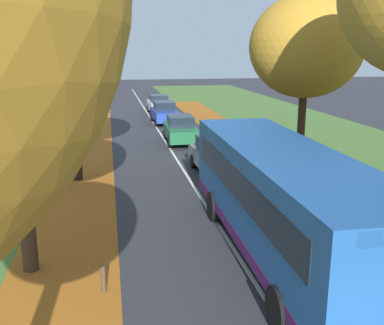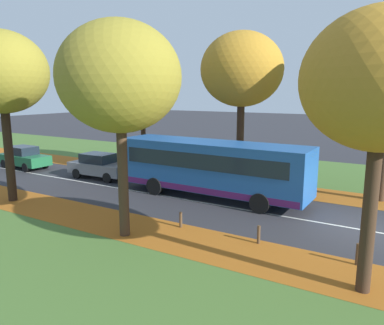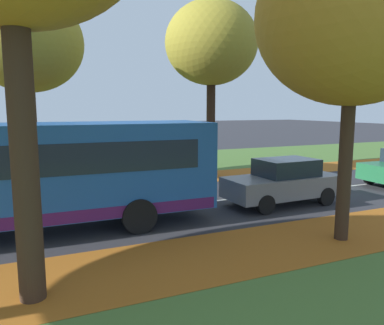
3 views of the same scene
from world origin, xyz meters
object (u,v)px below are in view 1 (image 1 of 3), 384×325
Objects in this scene: car_blue_third_in_line at (164,112)px; car_white_fourth_in_line at (159,104)px; car_grey_lead at (217,156)px; tree_right_mid at (306,47)px; bollard_third at (103,279)px; tree_left_mid at (68,23)px; bus at (282,197)px; car_green_following at (181,129)px; tree_left_near at (7,22)px.

car_white_fourth_in_line is (0.16, 5.12, 0.00)m from car_blue_third_in_line.
tree_right_mid is at bearing -13.30° from car_grey_lead.
tree_left_mid is at bearing 96.88° from bollard_third.
bus is 15.53m from car_green_following.
bus is (5.85, -8.56, -4.76)m from tree_left_mid.
tree_left_mid is 11.45m from bollard_third.
car_green_following is 7.38m from car_blue_third_in_line.
tree_left_near is 28.81m from car_white_fourth_in_line.
bollard_third is (1.16, -9.60, -6.13)m from tree_left_mid.
bus is (4.69, 1.05, 1.37)m from bollard_third.
bollard_third is 24.33m from car_blue_third_in_line.
tree_right_mid is 16.57m from car_blue_third_in_line.
car_green_following is at bearing -89.56° from car_blue_third_in_line.
tree_left_mid is 16.36m from car_blue_third_in_line.
bus is 8.44m from car_grey_lead.
bollard_third is at bearing -134.77° from tree_right_mid.
tree_right_mid is at bearing 63.07° from bus.
car_green_following is (6.29, 15.10, -5.25)m from tree_left_near.
tree_right_mid reaches higher than bollard_third.
car_white_fourth_in_line is (-0.14, 27.99, -0.89)m from bus.
bollard_third is 0.16× the size of car_blue_third_in_line.
tree_left_near reaches higher than car_green_following.
car_blue_third_in_line is at bearing 79.59° from bollard_third.
tree_left_mid is at bearing 85.25° from tree_left_near.
car_grey_lead and car_green_following have the same top height.
tree_left_mid reaches higher than bus.
tree_left_mid is 11.41m from bus.
tree_right_mid is 10.12m from car_green_following.
tree_right_mid reaches higher than bus.
tree_left_mid is at bearing -128.93° from car_green_following.
tree_right_mid is 1.82× the size of car_blue_third_in_line.
car_white_fourth_in_line reaches higher than bollard_third.
bus is at bearing -89.11° from car_green_following.
tree_left_mid reaches higher than bollard_third.
bus is at bearing 12.57° from bollard_third.
tree_left_mid is 2.02× the size of car_blue_third_in_line.
car_green_following is (-4.08, 7.95, -4.74)m from tree_right_mid.
tree_left_mid is 9.78m from tree_right_mid.
tree_left_mid reaches higher than tree_right_mid.
tree_left_mid reaches higher than tree_left_near.
car_green_following is at bearing 117.13° from tree_right_mid.
tree_right_mid is 1.83× the size of car_white_fourth_in_line.
bollard_third is 5.00m from bus.
car_green_following is (-0.24, 15.50, -0.89)m from bus.
tree_left_near is 0.78× the size of bus.
tree_left_mid is 1.11× the size of tree_right_mid.
tree_left_mid reaches higher than car_green_following.
car_green_following and car_blue_third_in_line have the same top height.
car_white_fourth_in_line is (6.39, 27.60, -5.25)m from tree_left_near.
car_blue_third_in_line is 5.12m from car_white_fourth_in_line.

